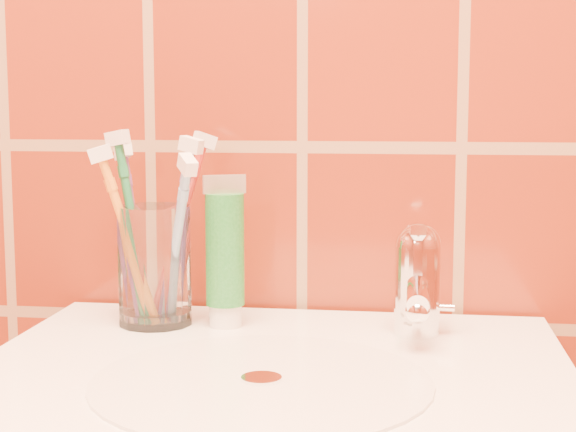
# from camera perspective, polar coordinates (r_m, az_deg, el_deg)

# --- Properties ---
(glass_tumbler) EXTENTS (0.09, 0.09, 0.13)m
(glass_tumbler) POSITION_cam_1_polar(r_m,az_deg,el_deg) (0.98, -8.60, -3.17)
(glass_tumbler) COLOR white
(glass_tumbler) RESTS_ON pedestal_sink
(toothpaste_tube) EXTENTS (0.05, 0.04, 0.17)m
(toothpaste_tube) POSITION_cam_1_polar(r_m,az_deg,el_deg) (0.96, -4.10, -2.60)
(toothpaste_tube) COLOR white
(toothpaste_tube) RESTS_ON pedestal_sink
(faucet) EXTENTS (0.05, 0.11, 0.12)m
(faucet) POSITION_cam_1_polar(r_m,az_deg,el_deg) (0.93, 8.37, -3.85)
(faucet) COLOR white
(faucet) RESTS_ON pedestal_sink
(toothbrush_0) EXTENTS (0.15, 0.17, 0.21)m
(toothbrush_0) POSITION_cam_1_polar(r_m,az_deg,el_deg) (0.94, -7.26, -1.85)
(toothbrush_0) COLOR #7EABE0
(toothbrush_0) RESTS_ON glass_tumbler
(toothbrush_1) EXTENTS (0.12, 0.10, 0.21)m
(toothbrush_1) POSITION_cam_1_polar(r_m,az_deg,el_deg) (0.96, -10.25, -1.46)
(toothbrush_1) COLOR orange
(toothbrush_1) RESTS_ON glass_tumbler
(toothbrush_2) EXTENTS (0.10, 0.09, 0.22)m
(toothbrush_2) POSITION_cam_1_polar(r_m,az_deg,el_deg) (0.97, -7.25, -1.07)
(toothbrush_2) COLOR #714390
(toothbrush_2) RESTS_ON glass_tumbler
(toothbrush_3) EXTENTS (0.13, 0.14, 0.21)m
(toothbrush_3) POSITION_cam_1_polar(r_m,az_deg,el_deg) (1.00, -9.88, -1.18)
(toothbrush_3) COLOR #774390
(toothbrush_3) RESTS_ON glass_tumbler
(toothbrush_4) EXTENTS (0.15, 0.14, 0.22)m
(toothbrush_4) POSITION_cam_1_polar(r_m,az_deg,el_deg) (1.00, -7.09, -0.79)
(toothbrush_4) COLOR #B02D25
(toothbrush_4) RESTS_ON glass_tumbler
(toothbrush_5) EXTENTS (0.09, 0.08, 0.22)m
(toothbrush_5) POSITION_cam_1_polar(r_m,az_deg,el_deg) (0.98, -9.93, -0.89)
(toothbrush_5) COLOR #1F7747
(toothbrush_5) RESTS_ON glass_tumbler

